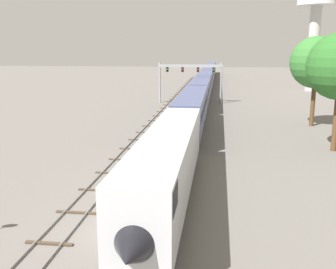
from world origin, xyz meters
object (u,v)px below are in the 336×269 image
(trackside_tree_mid, at_px, (316,63))
(water_tower, at_px, (317,5))
(passenger_train, at_px, (206,81))
(signal_gantry, at_px, (190,73))

(trackside_tree_mid, bearing_deg, water_tower, 78.05)
(passenger_train, relative_size, trackside_tree_mid, 13.36)
(water_tower, relative_size, trackside_tree_mid, 2.20)
(water_tower, bearing_deg, signal_gantry, -137.20)
(signal_gantry, height_order, trackside_tree_mid, trackside_tree_mid)
(trackside_tree_mid, bearing_deg, signal_gantry, 131.28)
(signal_gantry, bearing_deg, passenger_train, 83.03)
(water_tower, xyz_separation_m, trackside_tree_mid, (-9.64, -45.56, -11.58))
(passenger_train, distance_m, water_tower, 31.27)
(passenger_train, height_order, water_tower, water_tower)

